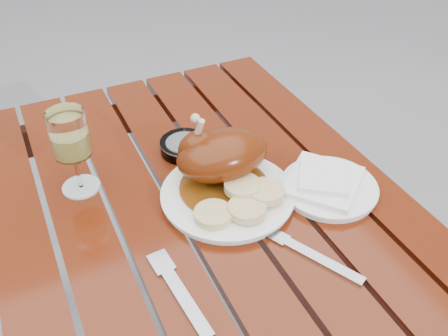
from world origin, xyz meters
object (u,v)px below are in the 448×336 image
at_px(dinner_plate, 228,195).
at_px(side_plate, 329,188).
at_px(table, 214,329).
at_px(ashtray, 184,146).
at_px(wine_glass, 73,152).

height_order(dinner_plate, side_plate, dinner_plate).
bearing_deg(table, side_plate, -6.88).
bearing_deg(ashtray, wine_glass, -173.35).
height_order(side_plate, ashtray, ashtray).
xyz_separation_m(table, ashtray, (0.04, 0.23, 0.39)).
bearing_deg(table, dinner_plate, 35.29).
relative_size(dinner_plate, side_plate, 1.36).
bearing_deg(ashtray, dinner_plate, -84.25).
relative_size(table, wine_glass, 6.46).
xyz_separation_m(dinner_plate, side_plate, (0.20, -0.07, -0.00)).
height_order(table, wine_glass, wine_glass).
bearing_deg(wine_glass, table, -43.66).
bearing_deg(dinner_plate, wine_glass, 148.51).
xyz_separation_m(dinner_plate, ashtray, (-0.02, 0.19, 0.01)).
height_order(table, dinner_plate, dinner_plate).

